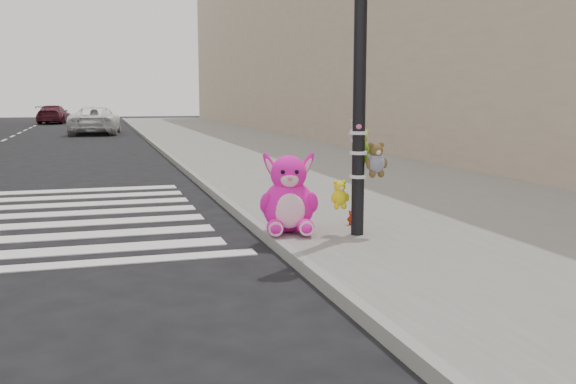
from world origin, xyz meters
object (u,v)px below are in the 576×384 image
object	(u,v)px
red_teddy	(352,218)
car_white_near	(95,120)
signal_pole	(361,107)
pink_bunny	(289,199)

from	to	relation	value
red_teddy	car_white_near	bearing A→B (deg)	106.31
signal_pole	pink_bunny	xyz separation A→B (m)	(-0.83, 0.35, -1.18)
signal_pole	pink_bunny	size ratio (longest dim) A/B	3.75
signal_pole	car_white_near	distance (m)	27.37
pink_bunny	signal_pole	bearing A→B (deg)	-10.93
signal_pole	red_teddy	distance (m)	1.63
car_white_near	red_teddy	bearing A→B (deg)	102.56
red_teddy	car_white_near	world-z (taller)	car_white_near
pink_bunny	red_teddy	world-z (taller)	pink_bunny
signal_pole	car_white_near	xyz separation A→B (m)	(-3.23, 27.16, -1.06)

